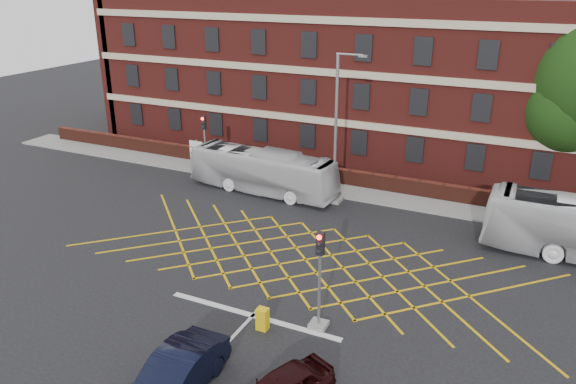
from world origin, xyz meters
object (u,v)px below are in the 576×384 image
at_px(bus_left, 263,171).
at_px(direction_signs, 196,151).
at_px(car_navy, 175,376).
at_px(traffic_light_far, 205,151).
at_px(street_lamp, 336,153).
at_px(utility_cabinet, 263,319).
at_px(traffic_light_near, 319,289).

xyz_separation_m(bus_left, direction_signs, (-6.53, 1.99, -0.04)).
height_order(car_navy, traffic_light_far, traffic_light_far).
relative_size(street_lamp, direction_signs, 4.19).
height_order(car_navy, utility_cabinet, car_navy).
height_order(bus_left, utility_cabinet, bus_left).
xyz_separation_m(bus_left, street_lamp, (4.90, 0.41, 1.78)).
xyz_separation_m(car_navy, utility_cabinet, (0.88, 4.64, -0.31)).
bearing_deg(street_lamp, traffic_light_near, -71.67).
bearing_deg(direction_signs, traffic_light_near, -42.74).
relative_size(traffic_light_near, direction_signs, 1.94).
distance_m(traffic_light_far, utility_cabinet, 19.41).
bearing_deg(traffic_light_near, traffic_light_far, 136.34).
relative_size(traffic_light_near, street_lamp, 0.46).
relative_size(car_navy, traffic_light_far, 1.11).
relative_size(bus_left, direction_signs, 4.63).
relative_size(car_navy, traffic_light_near, 1.11).
xyz_separation_m(street_lamp, direction_signs, (-11.43, 1.59, -1.82)).
bearing_deg(car_navy, direction_signs, 121.03).
bearing_deg(utility_cabinet, direction_signs, 131.29).
bearing_deg(utility_cabinet, street_lamp, 99.28).
bearing_deg(direction_signs, bus_left, -16.98).
bearing_deg(car_navy, traffic_light_near, 62.12).
distance_m(car_navy, street_lamp, 18.89).
bearing_deg(traffic_light_near, utility_cabinet, -150.96).
bearing_deg(direction_signs, utility_cabinet, -48.71).
bearing_deg(traffic_light_far, utility_cabinet, -50.11).
bearing_deg(traffic_light_far, street_lamp, -4.62).
bearing_deg(street_lamp, bus_left, -175.23).
bearing_deg(traffic_light_near, direction_signs, 137.26).
distance_m(traffic_light_near, street_lamp, 13.70).
height_order(bus_left, car_navy, bus_left).
bearing_deg(bus_left, street_lamp, -80.93).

